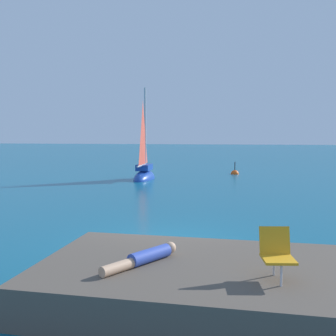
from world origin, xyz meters
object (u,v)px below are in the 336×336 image
(marker_buoy, at_px, (235,174))
(sailboat_near, at_px, (144,174))
(person_sunbather, at_px, (145,257))
(beach_chair, at_px, (276,251))

(marker_buoy, bearing_deg, sailboat_near, -145.51)
(sailboat_near, distance_m, person_sunbather, 18.64)
(beach_chair, height_order, marker_buoy, beach_chair)
(beach_chair, xyz_separation_m, marker_buoy, (-0.19, 22.59, -1.12))
(person_sunbather, distance_m, marker_buoy, 22.25)
(sailboat_near, bearing_deg, beach_chair, -160.45)
(beach_chair, bearing_deg, sailboat_near, -169.45)
(sailboat_near, distance_m, marker_buoy, 6.84)
(person_sunbather, relative_size, beach_chair, 1.92)
(marker_buoy, bearing_deg, person_sunbather, -95.19)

